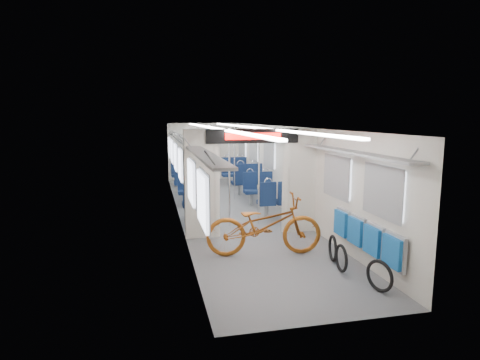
{
  "coord_description": "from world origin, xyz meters",
  "views": [
    {
      "loc": [
        -2.1,
        -10.3,
        2.55
      ],
      "look_at": [
        -0.14,
        -1.45,
        1.12
      ],
      "focal_mm": 30.0,
      "sensor_mm": 36.0,
      "label": 1
    }
  ],
  "objects_px": {
    "seat_bay_far_left": "(186,174)",
    "stanchion_near_right": "(259,176)",
    "bicycle": "(264,225)",
    "stanchion_far_left": "(209,163)",
    "seat_bay_far_right": "(240,174)",
    "bike_hoop_a": "(379,277)",
    "seat_bay_near_left": "(197,192)",
    "bike_hoop_c": "(333,250)",
    "seat_bay_near_right": "(267,192)",
    "stanchion_near_left": "(229,178)",
    "bike_hoop_b": "(341,260)",
    "flip_bench": "(365,236)",
    "stanchion_far_right": "(234,163)"
  },
  "relations": [
    {
      "from": "seat_bay_far_left",
      "to": "stanchion_near_right",
      "type": "relative_size",
      "value": 0.97
    },
    {
      "from": "stanchion_near_right",
      "to": "stanchion_far_left",
      "type": "distance_m",
      "value": 3.21
    },
    {
      "from": "seat_bay_near_right",
      "to": "stanchion_near_right",
      "type": "height_order",
      "value": "stanchion_near_right"
    },
    {
      "from": "bicycle",
      "to": "seat_bay_far_left",
      "type": "height_order",
      "value": "seat_bay_far_left"
    },
    {
      "from": "bicycle",
      "to": "stanchion_near_left",
      "type": "height_order",
      "value": "stanchion_near_left"
    },
    {
      "from": "seat_bay_far_left",
      "to": "bike_hoop_b",
      "type": "bearing_deg",
      "value": -77.2
    },
    {
      "from": "bicycle",
      "to": "bike_hoop_a",
      "type": "xyz_separation_m",
      "value": [
        1.22,
        -1.92,
        -0.35
      ]
    },
    {
      "from": "bike_hoop_a",
      "to": "bike_hoop_b",
      "type": "bearing_deg",
      "value": 103.48
    },
    {
      "from": "flip_bench",
      "to": "stanchion_far_right",
      "type": "height_order",
      "value": "stanchion_far_right"
    },
    {
      "from": "bike_hoop_c",
      "to": "seat_bay_near_left",
      "type": "bearing_deg",
      "value": 114.36
    },
    {
      "from": "seat_bay_far_left",
      "to": "stanchion_near_right",
      "type": "xyz_separation_m",
      "value": [
        1.31,
        -4.91,
        0.59
      ]
    },
    {
      "from": "bike_hoop_c",
      "to": "stanchion_near_left",
      "type": "relative_size",
      "value": 0.21
    },
    {
      "from": "bike_hoop_a",
      "to": "bike_hoop_c",
      "type": "bearing_deg",
      "value": 94.87
    },
    {
      "from": "bicycle",
      "to": "flip_bench",
      "type": "distance_m",
      "value": 1.8
    },
    {
      "from": "seat_bay_far_right",
      "to": "stanchion_far_right",
      "type": "distance_m",
      "value": 1.84
    },
    {
      "from": "seat_bay_near_right",
      "to": "seat_bay_far_right",
      "type": "bearing_deg",
      "value": 90.0
    },
    {
      "from": "bike_hoop_a",
      "to": "bike_hoop_b",
      "type": "distance_m",
      "value": 0.85
    },
    {
      "from": "bicycle",
      "to": "stanchion_far_left",
      "type": "xyz_separation_m",
      "value": [
        -0.26,
        5.27,
        0.58
      ]
    },
    {
      "from": "stanchion_near_right",
      "to": "bike_hoop_b",
      "type": "bearing_deg",
      "value": -80.5
    },
    {
      "from": "stanchion_near_left",
      "to": "seat_bay_near_right",
      "type": "bearing_deg",
      "value": 45.67
    },
    {
      "from": "bike_hoop_c",
      "to": "seat_bay_far_right",
      "type": "relative_size",
      "value": 0.21
    },
    {
      "from": "flip_bench",
      "to": "stanchion_near_right",
      "type": "xyz_separation_m",
      "value": [
        -0.98,
        3.21,
        0.57
      ]
    },
    {
      "from": "bike_hoop_a",
      "to": "stanchion_near_right",
      "type": "xyz_separation_m",
      "value": [
        -0.74,
        4.07,
        0.93
      ]
    },
    {
      "from": "bike_hoop_a",
      "to": "seat_bay_near_left",
      "type": "bearing_deg",
      "value": 110.09
    },
    {
      "from": "stanchion_near_left",
      "to": "stanchion_far_left",
      "type": "xyz_separation_m",
      "value": [
        -0.01,
        3.19,
        0.0
      ]
    },
    {
      "from": "bicycle",
      "to": "stanchion_far_right",
      "type": "xyz_separation_m",
      "value": [
        0.48,
        5.05,
        0.58
      ]
    },
    {
      "from": "seat_bay_far_right",
      "to": "stanchion_near_right",
      "type": "height_order",
      "value": "stanchion_near_right"
    },
    {
      "from": "bicycle",
      "to": "stanchion_near_left",
      "type": "xyz_separation_m",
      "value": [
        -0.25,
        2.08,
        0.58
      ]
    },
    {
      "from": "stanchion_near_left",
      "to": "stanchion_near_right",
      "type": "xyz_separation_m",
      "value": [
        0.72,
        0.07,
        0.0
      ]
    },
    {
      "from": "bike_hoop_b",
      "to": "stanchion_near_left",
      "type": "relative_size",
      "value": 0.2
    },
    {
      "from": "stanchion_far_left",
      "to": "bike_hoop_c",
      "type": "bearing_deg",
      "value": -76.93
    },
    {
      "from": "bike_hoop_b",
      "to": "seat_bay_near_right",
      "type": "bearing_deg",
      "value": 89.78
    },
    {
      "from": "bike_hoop_a",
      "to": "seat_bay_near_right",
      "type": "distance_m",
      "value": 5.33
    },
    {
      "from": "seat_bay_near_right",
      "to": "stanchion_far_right",
      "type": "xyz_separation_m",
      "value": [
        -0.55,
        1.65,
        0.62
      ]
    },
    {
      "from": "seat_bay_near_left",
      "to": "stanchion_far_left",
      "type": "relative_size",
      "value": 0.89
    },
    {
      "from": "seat_bay_near_left",
      "to": "stanchion_far_left",
      "type": "bearing_deg",
      "value": 70.14
    },
    {
      "from": "bicycle",
      "to": "bike_hoop_a",
      "type": "height_order",
      "value": "bicycle"
    },
    {
      "from": "seat_bay_near_left",
      "to": "seat_bay_far_left",
      "type": "relative_size",
      "value": 0.93
    },
    {
      "from": "bike_hoop_a",
      "to": "stanchion_near_left",
      "type": "height_order",
      "value": "stanchion_near_left"
    },
    {
      "from": "bike_hoop_b",
      "to": "seat_bay_far_left",
      "type": "xyz_separation_m",
      "value": [
        -1.85,
        8.16,
        0.35
      ]
    },
    {
      "from": "seat_bay_far_left",
      "to": "seat_bay_far_right",
      "type": "height_order",
      "value": "seat_bay_far_right"
    },
    {
      "from": "bike_hoop_b",
      "to": "seat_bay_far_right",
      "type": "bearing_deg",
      "value": 89.87
    },
    {
      "from": "bicycle",
      "to": "stanchion_far_left",
      "type": "relative_size",
      "value": 0.94
    },
    {
      "from": "stanchion_near_right",
      "to": "stanchion_far_left",
      "type": "bearing_deg",
      "value": 103.23
    },
    {
      "from": "bicycle",
      "to": "seat_bay_near_left",
      "type": "xyz_separation_m",
      "value": [
        -0.84,
        3.68,
        -0.03
      ]
    },
    {
      "from": "bike_hoop_a",
      "to": "seat_bay_far_left",
      "type": "xyz_separation_m",
      "value": [
        -2.05,
        8.98,
        0.34
      ]
    },
    {
      "from": "flip_bench",
      "to": "bike_hoop_c",
      "type": "xyz_separation_m",
      "value": [
        -0.35,
        0.46,
        -0.37
      ]
    },
    {
      "from": "bike_hoop_b",
      "to": "stanchion_near_right",
      "type": "height_order",
      "value": "stanchion_near_right"
    },
    {
      "from": "seat_bay_near_right",
      "to": "bike_hoop_a",
      "type": "bearing_deg",
      "value": -88.06
    },
    {
      "from": "bike_hoop_a",
      "to": "seat_bay_far_left",
      "type": "height_order",
      "value": "seat_bay_far_left"
    }
  ]
}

